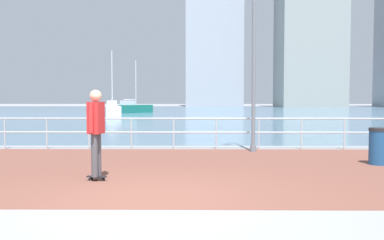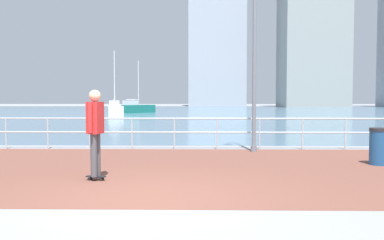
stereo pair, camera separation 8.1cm
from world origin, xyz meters
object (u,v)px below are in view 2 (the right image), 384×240
(skateboarder, at_px, (95,126))
(trash_bin, at_px, (379,146))
(sailboat_gray, at_px, (138,108))
(lamppost, at_px, (252,51))
(sailboat_ivory, at_px, (115,110))

(skateboarder, distance_m, trash_bin, 6.92)
(skateboarder, relative_size, sailboat_gray, 0.28)
(lamppost, relative_size, sailboat_ivory, 0.86)
(sailboat_ivory, bearing_deg, trash_bin, -66.86)
(trash_bin, bearing_deg, skateboarder, -162.56)
(sailboat_gray, bearing_deg, trash_bin, -73.00)
(skateboarder, bearing_deg, sailboat_gray, 97.68)
(trash_bin, relative_size, sailboat_gray, 0.14)
(skateboarder, bearing_deg, trash_bin, 17.44)
(lamppost, xyz_separation_m, sailboat_ivory, (-10.30, 28.45, -2.50))
(lamppost, relative_size, skateboarder, 3.10)
(skateboarder, relative_size, trash_bin, 1.97)
(skateboarder, bearing_deg, sailboat_ivory, 101.34)
(skateboarder, bearing_deg, lamppost, 50.22)
(sailboat_ivory, bearing_deg, skateboarder, -78.66)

